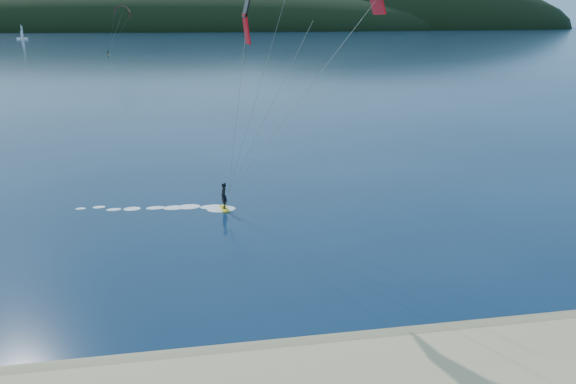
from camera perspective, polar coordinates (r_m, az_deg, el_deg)
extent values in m
cube|color=olive|center=(21.90, -10.76, -17.56)|extent=(220.00, 2.50, 0.10)
ellipsoid|color=black|center=(735.35, -14.51, 16.00)|extent=(840.00, 280.00, 110.00)
ellipsoid|color=black|center=(815.86, 8.92, 16.43)|extent=(600.00, 240.00, 140.00)
cube|color=yellow|center=(38.09, -6.66, -1.73)|extent=(0.67, 1.52, 0.08)
imported|color=black|center=(37.79, -6.71, -0.38)|extent=(0.52, 0.72, 1.81)
cylinder|color=gray|center=(34.53, -2.20, 8.12)|extent=(0.02, 0.02, 12.76)
cube|color=yellow|center=(221.67, -18.22, 13.44)|extent=(0.99, 1.24, 0.07)
imported|color=black|center=(221.63, -18.24, 13.64)|extent=(0.87, 0.92, 1.50)
cylinder|color=gray|center=(217.56, -17.55, 15.50)|extent=(0.02, 0.02, 16.37)
cube|color=white|center=(421.58, -25.94, 14.18)|extent=(7.26, 3.86, 1.21)
cylinder|color=white|center=(421.47, -26.03, 14.82)|extent=(0.17, 0.17, 9.51)
cube|color=white|center=(422.62, -25.98, 14.83)|extent=(0.60, 2.19, 6.92)
cube|color=white|center=(420.15, -26.04, 14.58)|extent=(0.47, 1.69, 4.32)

